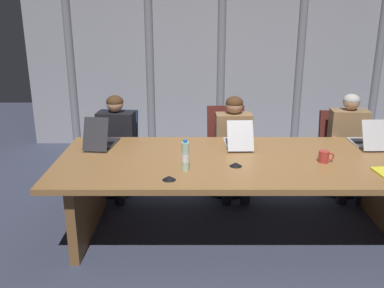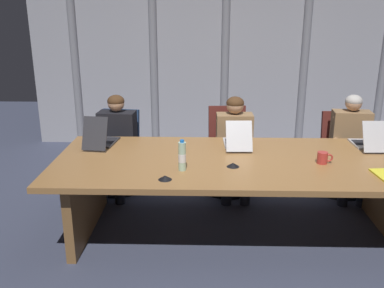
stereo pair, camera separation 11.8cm
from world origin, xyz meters
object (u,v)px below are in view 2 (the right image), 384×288
at_px(person_left_mid, 235,141).
at_px(conference_mic_middle, 233,165).
at_px(laptop_left_end, 101,139).
at_px(office_chair_left_mid, 228,160).
at_px(person_center, 351,141).
at_px(laptop_left_mid, 237,141).
at_px(office_chair_center, 342,162).
at_px(office_chair_left_end, 118,160).
at_px(coffee_mug_near, 323,158).
at_px(laptop_center, 368,142).
at_px(person_left_end, 116,139).
at_px(water_bottle_primary, 182,156).
at_px(conference_mic_left_side, 165,178).

height_order(person_left_mid, conference_mic_middle, person_left_mid).
bearing_deg(laptop_left_end, office_chair_left_mid, -56.15).
bearing_deg(person_center, laptop_left_mid, -64.17).
bearing_deg(office_chair_left_mid, office_chair_center, 85.53).
relative_size(office_chair_left_end, office_chair_center, 1.01).
height_order(laptop_left_mid, coffee_mug_near, laptop_left_mid).
relative_size(laptop_center, person_left_mid, 0.41).
relative_size(laptop_center, person_left_end, 0.41).
relative_size(water_bottle_primary, conference_mic_left_side, 2.43).
xyz_separation_m(laptop_left_end, office_chair_center, (2.61, 0.66, -0.46)).
bearing_deg(conference_mic_left_side, conference_mic_middle, 28.62).
height_order(laptop_left_end, person_center, person_center).
bearing_deg(office_chair_center, person_left_end, -87.26).
bearing_deg(conference_mic_middle, conference_mic_left_side, -151.38).
bearing_deg(coffee_mug_near, laptop_left_end, 167.40).
distance_m(office_chair_center, conference_mic_left_side, 2.48).
distance_m(laptop_left_end, water_bottle_primary, 1.06).
distance_m(office_chair_left_end, person_center, 2.64).
bearing_deg(conference_mic_middle, office_chair_center, 42.41).
bearing_deg(laptop_center, conference_mic_middle, 111.83).
xyz_separation_m(laptop_left_end, office_chair_left_mid, (1.30, 0.67, -0.44)).
bearing_deg(person_left_mid, water_bottle_primary, -25.43).
height_order(laptop_left_end, person_left_mid, person_left_mid).
distance_m(person_left_mid, conference_mic_middle, 1.08).
height_order(person_left_mid, water_bottle_primary, person_left_mid).
distance_m(laptop_left_mid, person_center, 1.40).
relative_size(office_chair_center, person_center, 0.78).
xyz_separation_m(laptop_center, person_left_end, (-2.58, 0.50, -0.15)).
relative_size(water_bottle_primary, conference_mic_middle, 2.43).
bearing_deg(conference_mic_middle, laptop_left_end, 156.02).
distance_m(laptop_left_end, person_left_end, 0.54).
height_order(laptop_center, water_bottle_primary, laptop_center).
bearing_deg(coffee_mug_near, person_left_end, 154.37).
relative_size(laptop_left_end, water_bottle_primary, 1.85).
distance_m(person_center, water_bottle_primary, 2.16).
distance_m(office_chair_center, person_left_end, 2.60).
distance_m(laptop_center, person_center, 0.52).
bearing_deg(person_center, person_left_mid, -85.20).
relative_size(laptop_center, conference_mic_left_side, 4.16).
xyz_separation_m(office_chair_left_mid, office_chair_center, (1.31, -0.00, -0.02)).
bearing_deg(laptop_left_end, conference_mic_left_side, -134.16).
relative_size(laptop_center, coffee_mug_near, 3.30).
bearing_deg(person_left_mid, coffee_mug_near, 34.51).
height_order(laptop_left_end, coffee_mug_near, laptop_left_end).
height_order(office_chair_center, water_bottle_primary, water_bottle_primary).
relative_size(person_left_mid, water_bottle_primary, 4.15).
relative_size(laptop_left_mid, conference_mic_left_side, 4.33).
height_order(laptop_left_mid, laptop_center, laptop_center).
height_order(laptop_left_mid, person_center, person_center).
distance_m(laptop_left_mid, coffee_mug_near, 0.86).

